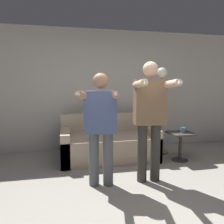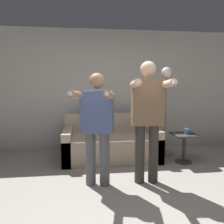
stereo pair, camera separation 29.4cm
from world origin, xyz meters
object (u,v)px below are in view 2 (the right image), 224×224
object	(u,v)px
cat	(97,109)
cup	(187,131)
side_table	(184,142)
couch	(111,144)
floor_lamp	(166,94)
person_left	(97,122)
person_right	(148,114)

from	to	relation	value
cat	cup	size ratio (longest dim) A/B	4.17
side_table	couch	bearing A→B (deg)	162.68
cat	floor_lamp	xyz separation A→B (m)	(1.37, -0.22, 0.32)
couch	person_left	xyz separation A→B (m)	(-0.33, -1.14, 0.63)
side_table	cup	size ratio (longest dim) A/B	5.39
person_right	couch	bearing A→B (deg)	113.89
floor_lamp	couch	bearing A→B (deg)	-173.02
couch	person_left	distance (m)	1.35
couch	cat	size ratio (longest dim) A/B	4.33
person_left	cup	bearing A→B (deg)	37.02
couch	floor_lamp	bearing A→B (deg)	6.98
cat	floor_lamp	world-z (taller)	floor_lamp
person_left	side_table	bearing A→B (deg)	38.35
person_right	side_table	xyz separation A→B (m)	(0.91, 0.74, -0.62)
person_right	side_table	size ratio (longest dim) A/B	3.24
couch	cup	world-z (taller)	couch
person_left	cat	bearing A→B (deg)	100.48
person_right	cup	world-z (taller)	person_right
person_left	side_table	world-z (taller)	person_left
floor_lamp	cup	size ratio (longest dim) A/B	17.81
floor_lamp	cup	bearing A→B (deg)	-71.85
person_left	person_right	bearing A→B (deg)	13.82
cat	person_left	bearing A→B (deg)	-93.23
cup	person_left	bearing A→B (deg)	-156.69
couch	person_left	bearing A→B (deg)	-105.92
side_table	person_left	bearing A→B (deg)	-155.36
floor_lamp	cup	distance (m)	0.89
person_left	cup	xyz separation A→B (m)	(1.64, 0.71, -0.32)
person_right	floor_lamp	size ratio (longest dim) A/B	0.98
cat	cup	distance (m)	1.78
person_right	cup	distance (m)	1.25
cup	side_table	bearing A→B (deg)	127.59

